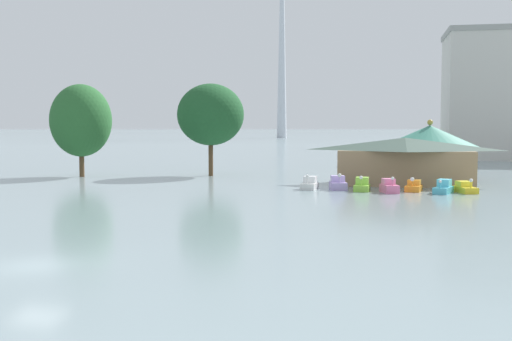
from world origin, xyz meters
The scene contains 13 objects.
ground_plane centered at (0.00, 0.00, 0.00)m, with size 2000.00×2000.00×0.00m, color gray.
pedal_boat_white centered at (8.82, 37.07, 0.52)m, with size 1.74×2.38×1.58m.
pedal_boat_lavender centered at (11.70, 37.25, 0.57)m, with size 2.02×2.59×1.74m.
pedal_boat_lime centered at (14.12, 36.38, 0.54)m, with size 1.63×2.61×1.61m.
pedal_boat_pink centered at (16.74, 35.24, 0.55)m, with size 1.95×2.57×1.63m.
pedal_boat_orange centered at (19.16, 37.01, 0.46)m, with size 1.88×2.63×1.46m.
pedal_boat_cyan centered at (21.87, 35.77, 0.52)m, with size 2.25×3.23×1.37m.
pedal_boat_yellow centered at (23.95, 36.66, 0.44)m, with size 2.26×3.17×1.47m.
boathouse centered at (18.54, 43.78, 2.70)m, with size 15.40×7.53×5.17m.
green_roof_pavilion centered at (21.86, 52.59, 3.67)m, with size 12.01×12.01×7.22m.
shoreline_tree_tall_left centered at (-21.13, 46.86, 7.11)m, with size 7.68×7.68×11.68m.
shoreline_tree_mid centered at (-5.48, 51.44, 7.87)m, with size 8.58×8.58×11.85m.
distant_broadcast_tower centered at (-31.49, 284.85, 66.15)m, with size 7.13×7.13×166.69m.
Camera 1 is at (15.47, -26.19, 6.56)m, focal length 43.75 mm.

